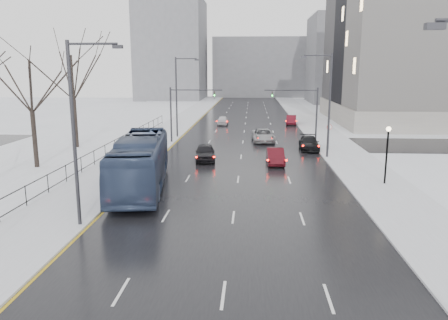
% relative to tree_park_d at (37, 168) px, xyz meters
% --- Properties ---
extents(road, '(16.00, 150.00, 0.04)m').
position_rel_tree_park_d_xyz_m(road, '(17.80, 26.00, 0.02)').
color(road, black).
rests_on(road, ground).
extents(cross_road, '(130.00, 10.00, 0.04)m').
position_rel_tree_park_d_xyz_m(cross_road, '(17.80, 14.00, 0.02)').
color(cross_road, black).
rests_on(cross_road, ground).
extents(sidewalk_left, '(5.00, 150.00, 0.16)m').
position_rel_tree_park_d_xyz_m(sidewalk_left, '(7.30, 26.00, 0.08)').
color(sidewalk_left, silver).
rests_on(sidewalk_left, ground).
extents(sidewalk_right, '(5.00, 150.00, 0.16)m').
position_rel_tree_park_d_xyz_m(sidewalk_right, '(28.30, 26.00, 0.08)').
color(sidewalk_right, silver).
rests_on(sidewalk_right, ground).
extents(park_strip, '(14.00, 150.00, 0.12)m').
position_rel_tree_park_d_xyz_m(park_strip, '(-2.20, 26.00, 0.06)').
color(park_strip, white).
rests_on(park_strip, ground).
extents(tree_park_d, '(8.75, 8.75, 12.50)m').
position_rel_tree_park_d_xyz_m(tree_park_d, '(0.00, 0.00, 0.00)').
color(tree_park_d, black).
rests_on(tree_park_d, ground).
extents(tree_park_e, '(9.45, 9.45, 13.50)m').
position_rel_tree_park_d_xyz_m(tree_park_e, '(-0.40, 10.00, 0.00)').
color(tree_park_e, black).
rests_on(tree_park_e, ground).
extents(iron_fence, '(0.06, 70.00, 1.30)m').
position_rel_tree_park_d_xyz_m(iron_fence, '(4.80, -4.00, 0.91)').
color(iron_fence, black).
rests_on(iron_fence, sidewalk_left).
extents(streetlight_r_mid, '(2.95, 0.25, 10.00)m').
position_rel_tree_park_d_xyz_m(streetlight_r_mid, '(25.97, 6.00, 5.62)').
color(streetlight_r_mid, '#2D2D33').
rests_on(streetlight_r_mid, ground).
extents(streetlight_l_near, '(2.95, 0.25, 10.00)m').
position_rel_tree_park_d_xyz_m(streetlight_l_near, '(9.63, -14.00, 5.62)').
color(streetlight_l_near, '#2D2D33').
rests_on(streetlight_l_near, ground).
extents(streetlight_l_far, '(2.95, 0.25, 10.00)m').
position_rel_tree_park_d_xyz_m(streetlight_l_far, '(9.63, 18.00, 5.62)').
color(streetlight_l_far, '#2D2D33').
rests_on(streetlight_l_far, ground).
extents(lamppost_r_mid, '(0.36, 0.36, 4.28)m').
position_rel_tree_park_d_xyz_m(lamppost_r_mid, '(28.80, -4.00, 2.94)').
color(lamppost_r_mid, black).
rests_on(lamppost_r_mid, sidewalk_right).
extents(mast_signal_right, '(6.10, 0.33, 6.50)m').
position_rel_tree_park_d_xyz_m(mast_signal_right, '(25.13, 14.00, 4.11)').
color(mast_signal_right, '#2D2D33').
rests_on(mast_signal_right, ground).
extents(mast_signal_left, '(6.10, 0.33, 6.50)m').
position_rel_tree_park_d_xyz_m(mast_signal_left, '(10.47, 14.00, 4.11)').
color(mast_signal_left, '#2D2D33').
rests_on(mast_signal_left, ground).
extents(no_uturn_sign, '(0.60, 0.06, 2.70)m').
position_rel_tree_park_d_xyz_m(no_uturn_sign, '(27.00, 10.00, 2.30)').
color(no_uturn_sign, '#2D2D33').
rests_on(no_uturn_sign, sidewalk_right).
extents(bldg_far_right, '(24.00, 20.00, 22.00)m').
position_rel_tree_park_d_xyz_m(bldg_far_right, '(45.80, 81.00, 11.00)').
color(bldg_far_right, slate).
rests_on(bldg_far_right, ground).
extents(bldg_far_left, '(18.00, 22.00, 28.00)m').
position_rel_tree_park_d_xyz_m(bldg_far_left, '(-4.20, 91.00, 14.00)').
color(bldg_far_left, slate).
rests_on(bldg_far_left, ground).
extents(bldg_far_center, '(30.00, 18.00, 18.00)m').
position_rel_tree_park_d_xyz_m(bldg_far_center, '(21.80, 106.00, 9.00)').
color(bldg_far_center, slate).
rests_on(bldg_far_center, ground).
extents(bus, '(5.02, 13.89, 3.78)m').
position_rel_tree_park_d_xyz_m(bus, '(10.80, -5.89, 1.93)').
color(bus, navy).
rests_on(bus, road).
extents(sedan_center_near, '(2.31, 4.70, 1.54)m').
position_rel_tree_park_d_xyz_m(sedan_center_near, '(14.43, 4.11, 0.81)').
color(sedan_center_near, black).
rests_on(sedan_center_near, road).
extents(sedan_right_near, '(1.62, 4.39, 1.43)m').
position_rel_tree_park_d_xyz_m(sedan_right_near, '(21.00, 2.96, 0.76)').
color(sedan_right_near, '#460C13').
rests_on(sedan_right_near, road).
extents(sedan_right_cross, '(2.85, 5.61, 1.52)m').
position_rel_tree_park_d_xyz_m(sedan_right_cross, '(20.19, 15.39, 0.80)').
color(sedan_right_cross, '#97989B').
rests_on(sedan_right_cross, road).
extents(sedan_right_far, '(2.13, 4.93, 1.41)m').
position_rel_tree_park_d_xyz_m(sedan_right_far, '(25.00, 10.42, 0.75)').
color(sedan_right_far, black).
rests_on(sedan_right_far, road).
extents(sedan_center_far, '(1.62, 3.99, 1.36)m').
position_rel_tree_park_d_xyz_m(sedan_center_far, '(14.30, 31.35, 0.72)').
color(sedan_center_far, silver).
rests_on(sedan_center_far, road).
extents(sedan_right_distant, '(1.89, 4.43, 1.42)m').
position_rel_tree_park_d_xyz_m(sedan_right_distant, '(25.00, 32.42, 0.75)').
color(sedan_right_distant, maroon).
rests_on(sedan_right_distant, road).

